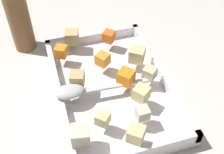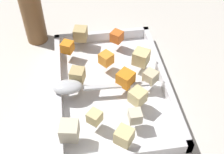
{
  "view_description": "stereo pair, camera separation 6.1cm",
  "coord_description": "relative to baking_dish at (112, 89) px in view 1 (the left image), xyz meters",
  "views": [
    {
      "loc": [
        0.42,
        -0.14,
        0.49
      ],
      "look_at": [
        0.01,
        -0.02,
        0.05
      ],
      "focal_mm": 46.58,
      "sensor_mm": 36.0,
      "label": 1
    },
    {
      "loc": [
        0.43,
        -0.08,
        0.49
      ],
      "look_at": [
        0.01,
        -0.02,
        0.05
      ],
      "focal_mm": 46.58,
      "sensor_mm": 36.0,
      "label": 2
    }
  ],
  "objects": [
    {
      "name": "parsnip_chunk_under_handle",
      "position": [
        0.13,
        -0.09,
        0.04
      ],
      "size": [
        0.04,
        0.04,
        0.03
      ],
      "primitive_type": "cube",
      "rotation": [
        0.0,
        0.0,
        1.39
      ],
      "color": "beige",
      "rests_on": "baking_dish"
    },
    {
      "name": "carrot_chunk_corner_se",
      "position": [
        -0.11,
        -0.09,
        0.04
      ],
      "size": [
        0.03,
        0.03,
        0.03
      ],
      "primitive_type": "cube",
      "rotation": [
        0.0,
        0.0,
        2.65
      ],
      "color": "orange",
      "rests_on": "baking_dish"
    },
    {
      "name": "carrot_chunk_corner_sw",
      "position": [
        -0.06,
        -0.0,
        0.04
      ],
      "size": [
        0.04,
        0.04,
        0.03
      ],
      "primitive_type": "cube",
      "rotation": [
        0.0,
        0.0,
        5.37
      ],
      "color": "orange",
      "rests_on": "baking_dish"
    },
    {
      "name": "potato_chunk_heap_top",
      "position": [
        0.01,
        0.08,
        0.04
      ],
      "size": [
        0.04,
        0.04,
        0.03
      ],
      "primitive_type": "cube",
      "rotation": [
        0.0,
        0.0,
        5.44
      ],
      "color": "beige",
      "rests_on": "baking_dish"
    },
    {
      "name": "baking_dish",
      "position": [
        0.0,
        0.0,
        0.0
      ],
      "size": [
        0.35,
        0.24,
        0.04
      ],
      "color": "silver",
      "rests_on": "ground_plane"
    },
    {
      "name": "parsnip_chunk_heap_side",
      "position": [
        0.11,
        0.03,
        0.04
      ],
      "size": [
        0.02,
        0.02,
        0.02
      ],
      "primitive_type": "cube",
      "rotation": [
        0.0,
        0.0,
        4.74
      ],
      "color": "beige",
      "rests_on": "baking_dish"
    },
    {
      "name": "ground_plane",
      "position": [
        -0.01,
        0.02,
        -0.01
      ],
      "size": [
        4.0,
        4.0,
        0.0
      ],
      "primitive_type": "plane",
      "color": "beige"
    },
    {
      "name": "carrot_chunk_near_spoon",
      "position": [
        0.01,
        0.03,
        0.04
      ],
      "size": [
        0.04,
        0.04,
        0.03
      ],
      "primitive_type": "cube",
      "rotation": [
        0.0,
        0.0,
        3.89
      ],
      "color": "orange",
      "rests_on": "baking_dish"
    },
    {
      "name": "serving_spoon",
      "position": [
        0.02,
        -0.08,
        0.04
      ],
      "size": [
        0.04,
        0.2,
        0.02
      ],
      "rotation": [
        0.0,
        0.0,
        1.52
      ],
      "color": "silver",
      "rests_on": "baking_dish"
    },
    {
      "name": "potato_chunk_near_right",
      "position": [
        0.15,
        -0.0,
        0.04
      ],
      "size": [
        0.04,
        0.04,
        0.03
      ],
      "primitive_type": "cube",
      "rotation": [
        0.0,
        0.0,
        5.61
      ],
      "color": "#E0CC89",
      "rests_on": "baking_dish"
    },
    {
      "name": "potato_chunk_far_left",
      "position": [
        -0.15,
        -0.06,
        0.04
      ],
      "size": [
        0.04,
        0.04,
        0.03
      ],
      "primitive_type": "cube",
      "rotation": [
        0.0,
        0.0,
        6.03
      ],
      "color": "tan",
      "rests_on": "baking_dish"
    },
    {
      "name": "potato_chunk_back_center",
      "position": [
        0.06,
        0.04,
        0.04
      ],
      "size": [
        0.04,
        0.04,
        0.03
      ],
      "primitive_type": "cube",
      "rotation": [
        0.0,
        0.0,
        5.36
      ],
      "color": "#E0CC89",
      "rests_on": "baking_dish"
    },
    {
      "name": "potato_chunk_near_left",
      "position": [
        -0.01,
        -0.07,
        0.04
      ],
      "size": [
        0.04,
        0.04,
        0.03
      ],
      "primitive_type": "cube",
      "rotation": [
        0.0,
        0.0,
        5.96
      ],
      "color": "tan",
      "rests_on": "baking_dish"
    },
    {
      "name": "pepper_mill",
      "position": [
        -0.22,
        -0.17,
        0.09
      ],
      "size": [
        0.05,
        0.05,
        0.23
      ],
      "color": "brown",
      "rests_on": "ground_plane"
    },
    {
      "name": "carrot_chunk_mid_right",
      "position": [
        -0.13,
        0.03,
        0.04
      ],
      "size": [
        0.04,
        0.04,
        0.03
      ],
      "primitive_type": "cube",
      "rotation": [
        0.0,
        0.0,
        5.56
      ],
      "color": "orange",
      "rests_on": "baking_dish"
    },
    {
      "name": "potato_chunk_center",
      "position": [
        0.1,
        -0.05,
        0.04
      ],
      "size": [
        0.03,
        0.03,
        0.02
      ],
      "primitive_type": "cube",
      "rotation": [
        0.0,
        0.0,
        3.98
      ],
      "color": "#E0CC89",
      "rests_on": "baking_dish"
    },
    {
      "name": "potato_chunk_mid_left",
      "position": [
        -0.05,
        0.07,
        0.04
      ],
      "size": [
        0.05,
        0.05,
        0.03
      ],
      "primitive_type": "cube",
      "rotation": [
        0.0,
        0.0,
        5.69
      ],
      "color": "#E0CC89",
      "rests_on": "baking_dish"
    }
  ]
}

